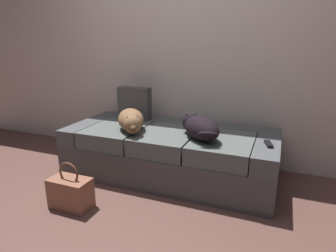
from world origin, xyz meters
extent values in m
plane|color=brown|center=(0.00, 0.00, 0.00)|extent=(10.00, 10.00, 0.00)
cube|color=beige|center=(0.00, 1.58, 1.40)|extent=(6.40, 0.10, 2.80)
cube|color=#484746|center=(0.00, 1.04, 0.15)|extent=(1.95, 0.85, 0.30)
cube|color=#4C4F52|center=(-0.88, 1.04, 0.38)|extent=(0.20, 0.85, 0.16)
cube|color=#4C4F52|center=(0.88, 1.04, 0.38)|extent=(0.20, 0.85, 0.16)
cube|color=#4C4F52|center=(0.00, 1.36, 0.38)|extent=(1.55, 0.20, 0.16)
cube|color=#535A58|center=(-0.52, 0.94, 0.38)|extent=(0.50, 0.64, 0.16)
cube|color=#535A58|center=(0.00, 0.94, 0.38)|extent=(0.50, 0.64, 0.16)
cube|color=#535A58|center=(0.52, 0.94, 0.38)|extent=(0.50, 0.64, 0.16)
ellipsoid|color=brown|center=(-0.35, 0.92, 0.55)|extent=(0.43, 0.48, 0.19)
sphere|color=brown|center=(-0.24, 0.75, 0.56)|extent=(0.16, 0.16, 0.16)
ellipsoid|color=#4E3725|center=(-0.20, 0.69, 0.55)|extent=(0.10, 0.11, 0.05)
cone|color=#4E3725|center=(-0.20, 0.77, 0.62)|extent=(0.04, 0.04, 0.05)
cone|color=#4E3725|center=(-0.27, 0.72, 0.62)|extent=(0.04, 0.04, 0.05)
ellipsoid|color=brown|center=(-0.41, 1.10, 0.56)|extent=(0.17, 0.05, 0.05)
ellipsoid|color=black|center=(0.34, 0.89, 0.55)|extent=(0.46, 0.46, 0.19)
sphere|color=black|center=(0.21, 1.03, 0.56)|extent=(0.16, 0.16, 0.16)
ellipsoid|color=black|center=(0.16, 1.08, 0.55)|extent=(0.11, 0.11, 0.05)
cone|color=black|center=(0.17, 1.00, 0.62)|extent=(0.04, 0.04, 0.05)
cone|color=black|center=(0.24, 1.06, 0.62)|extent=(0.04, 0.04, 0.05)
ellipsoid|color=black|center=(0.44, 0.72, 0.56)|extent=(0.17, 0.08, 0.05)
cube|color=black|center=(0.88, 0.94, 0.47)|extent=(0.08, 0.16, 0.02)
cube|color=#454142|center=(-0.49, 1.26, 0.63)|extent=(0.35, 0.14, 0.34)
cube|color=#8E5742|center=(-0.50, 0.21, 0.12)|extent=(0.32, 0.18, 0.24)
torus|color=brown|center=(-0.50, 0.21, 0.29)|extent=(0.18, 0.02, 0.18)
camera|label=1|loc=(0.94, -1.37, 1.25)|focal=30.85mm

